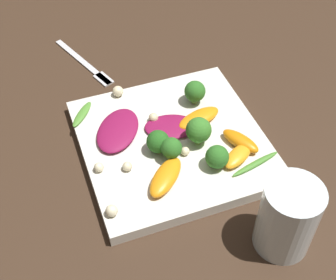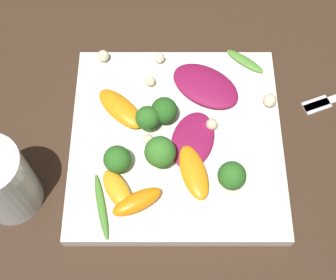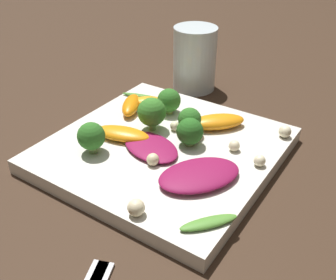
{
  "view_description": "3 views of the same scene",
  "coord_description": "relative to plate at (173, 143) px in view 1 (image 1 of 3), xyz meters",
  "views": [
    {
      "loc": [
        0.18,
        0.47,
        0.56
      ],
      "look_at": [
        0.01,
        0.01,
        0.03
      ],
      "focal_mm": 50.0,
      "sensor_mm": 36.0,
      "label": 1
    },
    {
      "loc": [
        -0.28,
        0.01,
        0.58
      ],
      "look_at": [
        -0.01,
        0.01,
        0.04
      ],
      "focal_mm": 50.0,
      "sensor_mm": 36.0,
      "label": 2
    },
    {
      "loc": [
        0.25,
        -0.36,
        0.31
      ],
      "look_at": [
        0.02,
        -0.02,
        0.04
      ],
      "focal_mm": 42.0,
      "sensor_mm": 36.0,
      "label": 3
    }
  ],
  "objects": [
    {
      "name": "ground_plane",
      "position": [
        0.0,
        0.0,
        -0.01
      ],
      "size": [
        2.4,
        2.4,
        0.0
      ],
      "primitive_type": "plane",
      "color": "#382619"
    },
    {
      "name": "plate",
      "position": [
        0.0,
        0.0,
        0.0
      ],
      "size": [
        0.28,
        0.28,
        0.02
      ],
      "color": "silver",
      "rests_on": "ground_plane"
    },
    {
      "name": "drinking_glass",
      "position": [
        -0.08,
        0.21,
        0.05
      ],
      "size": [
        0.08,
        0.08,
        0.11
      ],
      "color": "silver",
      "rests_on": "ground_plane"
    },
    {
      "name": "fork",
      "position": [
        0.08,
        -0.25,
        -0.01
      ],
      "size": [
        0.08,
        0.17,
        0.01
      ],
      "color": "silver",
      "rests_on": "ground_plane"
    },
    {
      "name": "radicchio_leaf_0",
      "position": [
        -0.01,
        -0.02,
        0.01
      ],
      "size": [
        0.1,
        0.08,
        0.01
      ],
      "color": "maroon",
      "rests_on": "plate"
    },
    {
      "name": "radicchio_leaf_1",
      "position": [
        0.08,
        -0.04,
        0.02
      ],
      "size": [
        0.11,
        0.12,
        0.01
      ],
      "color": "maroon",
      "rests_on": "plate"
    },
    {
      "name": "orange_segment_0",
      "position": [
        -0.09,
        0.05,
        0.02
      ],
      "size": [
        0.05,
        0.07,
        0.02
      ],
      "color": "orange",
      "rests_on": "plate"
    },
    {
      "name": "orange_segment_1",
      "position": [
        -0.08,
        0.07,
        0.02
      ],
      "size": [
        0.07,
        0.05,
        0.02
      ],
      "color": "orange",
      "rests_on": "plate"
    },
    {
      "name": "orange_segment_2",
      "position": [
        0.04,
        0.08,
        0.02
      ],
      "size": [
        0.08,
        0.08,
        0.02
      ],
      "color": "orange",
      "rests_on": "plate"
    },
    {
      "name": "orange_segment_3",
      "position": [
        -0.05,
        -0.02,
        0.02
      ],
      "size": [
        0.08,
        0.05,
        0.02
      ],
      "color": "orange",
      "rests_on": "plate"
    },
    {
      "name": "broccoli_floret_0",
      "position": [
        0.03,
        0.02,
        0.03
      ],
      "size": [
        0.04,
        0.04,
        0.04
      ],
      "color": "#7A9E51",
      "rests_on": "plate"
    },
    {
      "name": "broccoli_floret_1",
      "position": [
        -0.03,
        0.02,
        0.04
      ],
      "size": [
        0.04,
        0.04,
        0.05
      ],
      "color": "#84AD5B",
      "rests_on": "plate"
    },
    {
      "name": "broccoli_floret_2",
      "position": [
        -0.04,
        0.08,
        0.03
      ],
      "size": [
        0.04,
        0.04,
        0.04
      ],
      "color": "#84AD5B",
      "rests_on": "plate"
    },
    {
      "name": "broccoli_floret_3",
      "position": [
        -0.06,
        -0.07,
        0.03
      ],
      "size": [
        0.04,
        0.04,
        0.04
      ],
      "color": "#7A9E51",
      "rests_on": "plate"
    },
    {
      "name": "broccoli_floret_4",
      "position": [
        0.02,
        0.04,
        0.03
      ],
      "size": [
        0.03,
        0.03,
        0.04
      ],
      "color": "#7A9E51",
      "rests_on": "plate"
    },
    {
      "name": "arugula_sprig_0",
      "position": [
        0.12,
        -0.1,
        0.01
      ],
      "size": [
        0.05,
        0.06,
        0.01
      ],
      "color": "#518E33",
      "rests_on": "plate"
    },
    {
      "name": "arugula_sprig_1",
      "position": [
        -0.1,
        0.09,
        0.01
      ],
      "size": [
        0.09,
        0.03,
        0.01
      ],
      "color": "#47842D",
      "rests_on": "plate"
    },
    {
      "name": "macadamia_nut_0",
      "position": [
        0.05,
        -0.13,
        0.02
      ],
      "size": [
        0.02,
        0.02,
        0.02
      ],
      "color": "beige",
      "rests_on": "plate"
    },
    {
      "name": "macadamia_nut_1",
      "position": [
        0.13,
        0.1,
        0.02
      ],
      "size": [
        0.02,
        0.02,
        0.02
      ],
      "color": "beige",
      "rests_on": "plate"
    },
    {
      "name": "macadamia_nut_2",
      "position": [
        0.13,
        0.02,
        0.02
      ],
      "size": [
        0.01,
        0.01,
        0.01
      ],
      "color": "beige",
      "rests_on": "plate"
    },
    {
      "name": "macadamia_nut_3",
      "position": [
        0.09,
        0.04,
        0.02
      ],
      "size": [
        0.01,
        0.01,
        0.01
      ],
      "color": "beige",
      "rests_on": "plate"
    },
    {
      "name": "macadamia_nut_4",
      "position": [
        -0.01,
        0.04,
        0.02
      ],
      "size": [
        0.01,
        0.01,
        0.01
      ],
      "color": "beige",
      "rests_on": "plate"
    },
    {
      "name": "macadamia_nut_5",
      "position": [
        0.02,
        -0.05,
        0.02
      ],
      "size": [
        0.02,
        0.02,
        0.02
      ],
      "color": "beige",
      "rests_on": "plate"
    }
  ]
}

